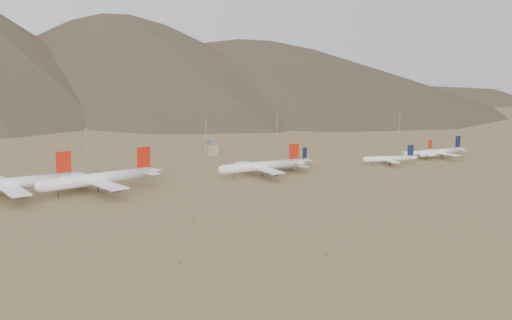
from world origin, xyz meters
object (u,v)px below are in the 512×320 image
narrowbody_a (291,163)px  narrowbody_b (390,159)px  widebody_centre (98,179)px  widebody_east (261,166)px  widebody_west (10,184)px  control_tower (212,148)px

narrowbody_a → narrowbody_b: bearing=-32.7°
widebody_centre → widebody_east: widebody_centre is taller
widebody_east → narrowbody_b: size_ratio=1.63×
widebody_west → narrowbody_b: size_ratio=1.99×
widebody_west → narrowbody_a: size_ratio=2.02×
widebody_east → control_tower: widebody_east is taller
narrowbody_b → widebody_east: bearing=-165.7°
narrowbody_a → narrowbody_b: narrowbody_b is taller
narrowbody_a → control_tower: bearing=83.4°
narrowbody_a → control_tower: size_ratio=3.26×
widebody_centre → narrowbody_b: widebody_centre is taller
widebody_centre → widebody_east: size_ratio=1.21×
narrowbody_a → widebody_centre: bearing=165.1°
narrowbody_a → narrowbody_b: (70.56, -17.26, 0.06)m
narrowbody_a → control_tower: (-18.38, 83.61, 0.96)m
widebody_east → narrowbody_a: (29.24, 10.43, -2.29)m
widebody_east → narrowbody_a: bearing=20.1°
narrowbody_a → narrowbody_b: size_ratio=0.98×
widebody_west → widebody_east: bearing=-7.1°
widebody_west → narrowbody_a: 181.06m
narrowbody_a → control_tower: narrowbody_a is taller
widebody_west → narrowbody_b: (251.58, -16.43, -3.68)m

